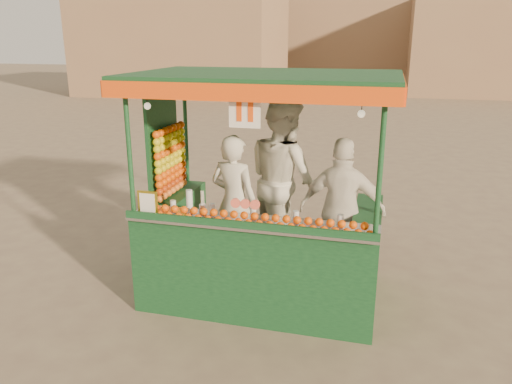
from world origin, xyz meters
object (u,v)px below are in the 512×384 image
(juice_cart, at_px, (256,230))
(vendor_left, at_px, (234,202))
(vendor_middle, at_px, (283,180))
(vendor_right, at_px, (342,210))

(juice_cart, height_order, vendor_left, juice_cart)
(juice_cart, xyz_separation_m, vendor_middle, (0.19, 0.54, 0.46))
(vendor_left, xyz_separation_m, vendor_right, (1.22, 0.02, 0.01))
(vendor_left, relative_size, vendor_right, 0.99)
(juice_cart, height_order, vendor_right, juice_cart)
(vendor_middle, xyz_separation_m, vendor_right, (0.74, -0.38, -0.19))
(vendor_left, distance_m, vendor_right, 1.22)
(juice_cart, height_order, vendor_middle, juice_cart)
(juice_cart, relative_size, vendor_right, 1.76)
(vendor_middle, bearing_deg, juice_cart, 119.33)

